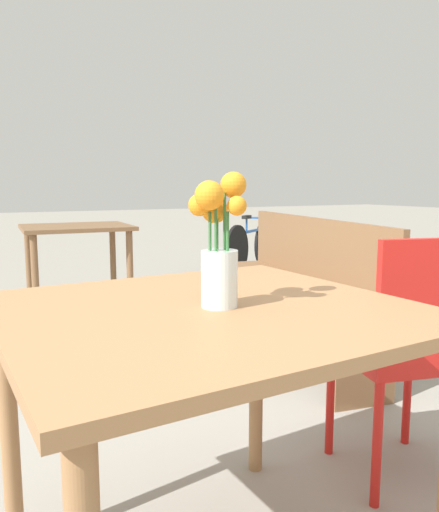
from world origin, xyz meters
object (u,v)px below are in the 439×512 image
object	(u,v)px
table_front	(208,345)
cafe_chair	(412,344)
flower_vase	(219,249)
table_back	(77,242)
bench_near	(300,278)
bicycle	(252,246)

from	to	relation	value
table_front	cafe_chair	xyz separation A→B (m)	(0.82, 0.09, -0.15)
cafe_chair	flower_vase	bearing A→B (deg)	-172.57
flower_vase	table_back	world-z (taller)	flower_vase
cafe_chair	bench_near	xyz separation A→B (m)	(0.55, 1.35, -0.04)
table_front	flower_vase	xyz separation A→B (m)	(0.02, -0.02, 0.24)
bench_near	table_back	world-z (taller)	bench_near
bench_near	flower_vase	bearing A→B (deg)	-132.69
bench_near	table_back	size ratio (longest dim) A/B	2.21
table_front	bicycle	world-z (taller)	table_front
flower_vase	table_back	size ratio (longest dim) A/B	0.39
flower_vase	cafe_chair	distance (m)	0.89
cafe_chair	bicycle	size ratio (longest dim) A/B	0.73
table_front	bicycle	size ratio (longest dim) A/B	0.82
table_back	flower_vase	bearing A→B (deg)	-95.18
flower_vase	bench_near	size ratio (longest dim) A/B	0.18
table_back	bicycle	bearing A→B (deg)	28.78
flower_vase	table_back	bearing A→B (deg)	84.82
flower_vase	cafe_chair	bearing A→B (deg)	7.43
flower_vase	bicycle	bearing A→B (deg)	57.65
flower_vase	cafe_chair	xyz separation A→B (m)	(0.80, 0.10, -0.39)
flower_vase	bench_near	distance (m)	2.03
table_back	table_front	bearing A→B (deg)	-95.62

